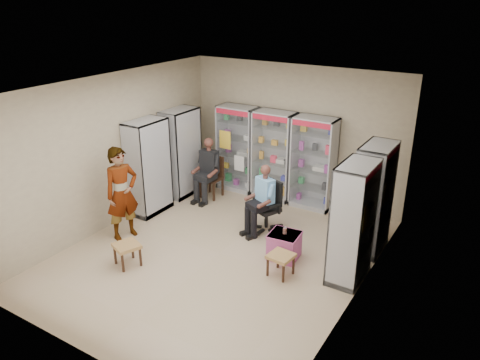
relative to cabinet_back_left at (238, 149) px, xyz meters
The scene contains 18 objects.
floor 3.18m from the cabinet_back_left, 64.54° to the right, with size 6.00×6.00×0.00m, color tan.
room_shell 3.18m from the cabinet_back_left, 64.54° to the right, with size 5.02×6.02×3.01m.
cabinet_back_left is the anchor object (origin of this frame).
cabinet_back_mid 0.95m from the cabinet_back_left, ahead, with size 0.90×0.50×2.00m, color #A7A9AE.
cabinet_back_right 1.90m from the cabinet_back_left, ahead, with size 0.90×0.50×2.00m, color #A7AAAE.
cabinet_right_far 3.71m from the cabinet_back_left, 17.75° to the right, with size 0.50×0.90×2.00m, color #9D9FA4.
cabinet_right_near 4.18m from the cabinet_back_left, 32.28° to the right, with size 0.50×0.90×2.00m, color #9FA1A6.
cabinet_left_far 1.32m from the cabinet_back_left, 135.00° to the right, with size 0.50×0.90×2.00m, color #9FA1A6.
cabinet_left_near 2.23m from the cabinet_back_left, 114.61° to the right, with size 0.50×0.90×2.00m, color #A3A6AA.
wooden_chair 0.94m from the cabinet_back_left, 108.90° to the right, with size 0.42×0.42×0.94m, color black.
seated_customer 0.88m from the cabinet_back_left, 107.77° to the right, with size 0.44×0.60×1.34m, color black, non-canonical shape.
office_chair 2.23m from the cabinet_back_left, 43.13° to the right, with size 0.56×0.56×1.02m, color black.
seated_shopkeeper 2.24m from the cabinet_back_left, 44.08° to the right, with size 0.43×0.59×1.30m, color #628CC2, non-canonical shape.
pink_trunk 3.35m from the cabinet_back_left, 43.57° to the right, with size 0.50×0.48×0.48m, color #A0407C.
tea_glass 3.28m from the cabinet_back_left, 43.51° to the right, with size 0.07×0.07×0.11m, color #4E1206.
woven_stool_a 3.85m from the cabinet_back_left, 47.24° to the right, with size 0.39×0.39×0.39m, color #9C7342.
woven_stool_b 3.95m from the cabinet_back_left, 87.54° to the right, with size 0.40×0.40×0.40m, color #9E6E43.
standing_man 3.19m from the cabinet_back_left, 100.85° to the right, with size 0.66×0.43×1.80m, color gray.
Camera 1 is at (4.16, -6.05, 4.42)m, focal length 35.00 mm.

